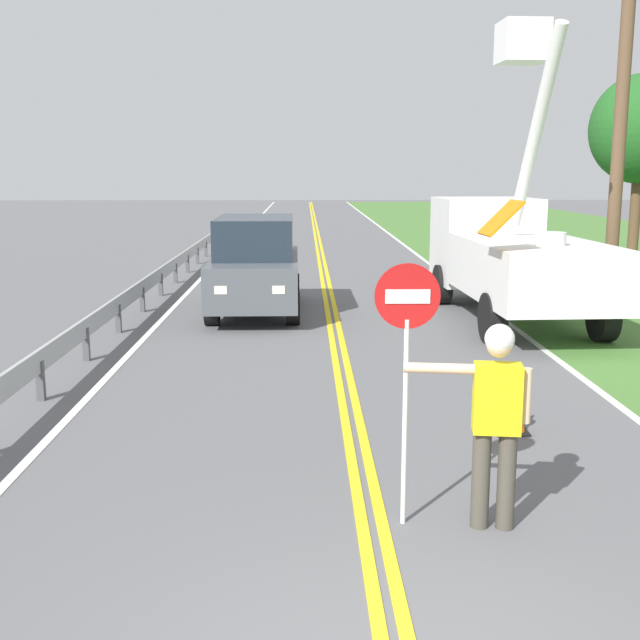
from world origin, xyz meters
TOP-DOWN VIEW (x-y plane):
  - centerline_yellow_left at (-0.09, 20.00)m, footprint 0.11×110.00m
  - centerline_yellow_right at (0.09, 20.00)m, footprint 0.11×110.00m
  - edge_line_right at (3.60, 20.00)m, footprint 0.12×110.00m
  - edge_line_left at (-3.60, 20.00)m, footprint 0.12×110.00m
  - flagger_worker at (1.04, 2.57)m, footprint 1.08×0.29m
  - stop_sign_paddle at (0.28, 2.66)m, footprint 0.56×0.04m
  - utility_bucket_truck at (3.74, 12.66)m, footprint 2.67×6.89m
  - oncoming_suv_nearest at (-1.67, 13.28)m, footprint 1.96×4.63m
  - utility_pole_near at (6.06, 13.02)m, footprint 1.80×0.28m
  - traffic_cone_lead at (1.88, 5.12)m, footprint 0.40×0.40m
  - guardrail_left_shoulder at (-4.20, 14.56)m, footprint 0.10×32.00m

SIDE VIEW (x-z plane):
  - centerline_yellow_left at x=-0.09m, z-range 0.00..0.01m
  - centerline_yellow_right at x=0.09m, z-range 0.00..0.01m
  - edge_line_right at x=3.60m, z-range 0.00..0.01m
  - edge_line_left at x=-3.60m, z-range 0.00..0.01m
  - traffic_cone_lead at x=1.88m, z-range -0.01..0.69m
  - guardrail_left_shoulder at x=-4.20m, z-range 0.16..0.87m
  - flagger_worker at x=1.04m, z-range 0.13..1.96m
  - oncoming_suv_nearest at x=-1.67m, z-range 0.01..2.11m
  - utility_bucket_truck at x=3.74m, z-range -1.57..4.43m
  - stop_sign_paddle at x=0.28m, z-range 0.54..2.87m
  - utility_pole_near at x=6.06m, z-range 0.18..8.08m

